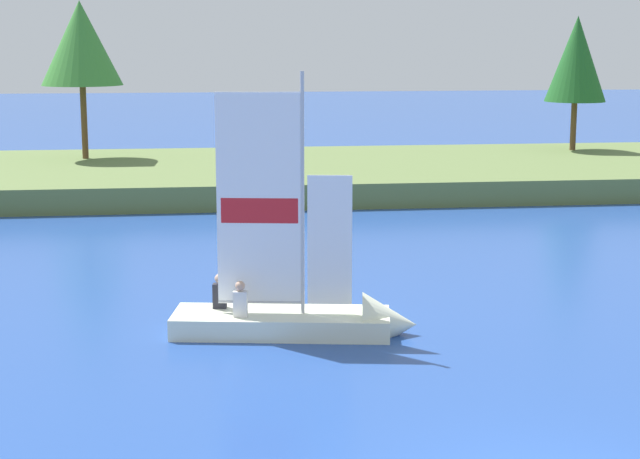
% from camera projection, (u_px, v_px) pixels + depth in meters
% --- Properties ---
extents(shore_bank, '(80.00, 12.56, 0.92)m').
position_uv_depth(shore_bank, '(307.00, 174.00, 42.43)').
color(shore_bank, '#5B703D').
rests_on(shore_bank, ground).
extents(shoreline_tree_midleft, '(3.39, 3.39, 6.58)m').
position_uv_depth(shoreline_tree_midleft, '(81.00, 43.00, 43.00)').
color(shoreline_tree_midleft, brown).
rests_on(shoreline_tree_midleft, shore_bank).
extents(shoreline_tree_centre, '(2.73, 2.73, 6.02)m').
position_uv_depth(shoreline_tree_centre, '(576.00, 59.00, 46.33)').
color(shoreline_tree_centre, brown).
rests_on(shoreline_tree_centre, shore_bank).
extents(sailboat, '(5.19, 2.21, 5.83)m').
position_uv_depth(sailboat, '(320.00, 315.00, 21.31)').
color(sailboat, silver).
rests_on(sailboat, ground).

